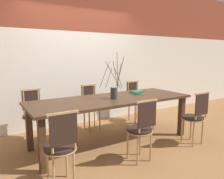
# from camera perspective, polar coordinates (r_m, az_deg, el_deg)

# --- Properties ---
(ground_plane) EXTENTS (16.00, 16.00, 0.00)m
(ground_plane) POSITION_cam_1_polar(r_m,az_deg,el_deg) (3.93, 0.00, -13.49)
(ground_plane) COLOR olive
(wall_rear) EXTENTS (12.00, 0.06, 3.20)m
(wall_rear) POSITION_cam_1_polar(r_m,az_deg,el_deg) (4.82, -8.46, 10.04)
(wall_rear) COLOR silver
(wall_rear) RESTS_ON ground_plane
(dining_table) EXTENTS (2.79, 1.01, 0.78)m
(dining_table) POSITION_cam_1_polar(r_m,az_deg,el_deg) (3.72, 0.00, -3.63)
(dining_table) COLOR #422B1C
(dining_table) RESTS_ON ground_plane
(chair_near_leftend) EXTENTS (0.38, 0.38, 0.91)m
(chair_near_leftend) POSITION_cam_1_polar(r_m,az_deg,el_deg) (2.59, -13.20, -13.89)
(chair_near_leftend) COLOR black
(chair_near_leftend) RESTS_ON ground_plane
(chair_near_left) EXTENTS (0.38, 0.38, 0.91)m
(chair_near_left) POSITION_cam_1_polar(r_m,az_deg,el_deg) (3.13, 7.70, -9.71)
(chair_near_left) COLOR black
(chair_near_left) RESTS_ON ground_plane
(chair_near_center) EXTENTS (0.38, 0.38, 0.91)m
(chair_near_center) POSITION_cam_1_polar(r_m,az_deg,el_deg) (3.93, 20.92, -6.31)
(chair_near_center) COLOR black
(chair_near_center) RESTS_ON ground_plane
(chair_far_leftend) EXTENTS (0.38, 0.38, 0.91)m
(chair_far_leftend) POSITION_cam_1_polar(r_m,az_deg,el_deg) (4.11, -19.93, -5.63)
(chair_far_leftend) COLOR black
(chair_far_leftend) RESTS_ON ground_plane
(chair_far_left) EXTENTS (0.38, 0.38, 0.91)m
(chair_far_left) POSITION_cam_1_polar(r_m,az_deg,el_deg) (4.46, -5.56, -3.98)
(chair_far_left) COLOR black
(chair_far_left) RESTS_ON ground_plane
(chair_far_center) EXTENTS (0.38, 0.38, 0.91)m
(chair_far_center) POSITION_cam_1_polar(r_m,az_deg,el_deg) (5.05, 6.04, -2.46)
(chair_far_center) COLOR black
(chair_far_center) RESTS_ON ground_plane
(vase_centerpiece) EXTENTS (0.37, 0.41, 0.78)m
(vase_centerpiece) POSITION_cam_1_polar(r_m,az_deg,el_deg) (3.63, 0.47, -0.55)
(vase_centerpiece) COLOR #33383D
(vase_centerpiece) RESTS_ON dining_table
(book_stack) EXTENTS (0.27, 0.20, 0.05)m
(book_stack) POSITION_cam_1_polar(r_m,az_deg,el_deg) (4.18, 6.51, -0.73)
(book_stack) COLOR beige
(book_stack) RESTS_ON dining_table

